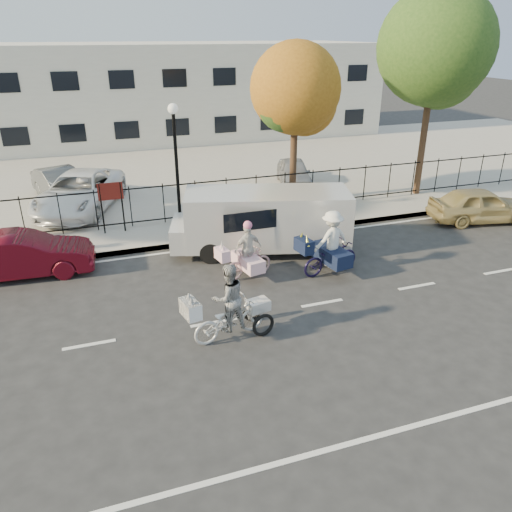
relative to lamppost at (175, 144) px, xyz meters
name	(u,v)px	position (x,y,z in m)	size (l,w,h in m)	color
ground	(214,323)	(-0.50, -6.80, -3.11)	(120.00, 120.00, 0.00)	#333334
road_markings	(214,322)	(-0.50, -6.80, -3.11)	(60.00, 9.52, 0.01)	silver
curb	(176,245)	(-0.50, -1.75, -3.04)	(60.00, 0.10, 0.15)	#A8A399
sidewalk	(171,234)	(-0.50, -0.70, -3.04)	(60.00, 2.20, 0.15)	#A8A399
parking_lot	(140,173)	(-0.50, 8.20, -3.04)	(60.00, 15.60, 0.15)	#A8A399
iron_fence	(164,203)	(-0.50, 0.40, -2.21)	(58.00, 0.06, 1.50)	black
building	(117,92)	(-0.50, 18.20, -0.11)	(34.00, 10.00, 6.00)	silver
lamppost	(175,144)	(0.00, 0.00, 0.00)	(0.36, 0.36, 4.33)	black
street_sign	(111,198)	(-2.35, 0.00, -1.70)	(0.85, 0.06, 1.80)	black
zebra_trike	(229,310)	(-0.30, -7.54, -2.38)	(2.22, 1.13, 1.90)	white
unicorn_bike	(247,257)	(1.08, -4.66, -2.46)	(1.80, 1.28, 1.77)	beige
bull_bike	(330,249)	(3.51, -5.17, -2.33)	(2.16, 1.50, 1.96)	black
white_van	(264,219)	(2.21, -3.00, -1.99)	(6.13, 3.31, 2.03)	silver
red_sedan	(23,255)	(-5.13, -2.36, -2.46)	(1.39, 3.99, 1.31)	#500914
gold_sedan	(481,205)	(10.96, -3.00, -2.45)	(1.55, 3.86, 1.31)	tan
lot_car_b	(79,192)	(-3.41, 2.95, -2.22)	(2.45, 5.31, 1.48)	white
lot_car_c	(61,185)	(-4.12, 4.53, -2.31)	(1.39, 3.97, 1.31)	#4B4F53
lot_car_d	(294,172)	(6.00, 3.47, -2.37)	(1.39, 3.46, 1.18)	#999BA1
tree_mid	(298,93)	(5.11, 1.25, 1.39)	(3.54, 3.51, 6.44)	#442D1D
tree_east	(437,53)	(10.75, 0.56, 2.79)	(4.60, 4.60, 8.43)	#442D1D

